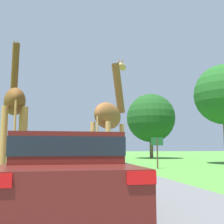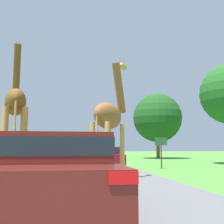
{
  "view_description": "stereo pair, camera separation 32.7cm",
  "coord_description": "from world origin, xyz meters",
  "px_view_note": "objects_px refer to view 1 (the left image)",
  "views": [
    {
      "loc": [
        -0.49,
        0.36,
        1.16
      ],
      "look_at": [
        1.37,
        9.89,
        2.38
      ],
      "focal_mm": 45.0,
      "sensor_mm": 36.0,
      "label": 1
    },
    {
      "loc": [
        -0.17,
        0.3,
        1.16
      ],
      "look_at": [
        1.37,
        9.89,
        2.38
      ],
      "focal_mm": 45.0,
      "sensor_mm": 36.0,
      "label": 2
    }
  ],
  "objects_px": {
    "giraffe_companion": "(14,108)",
    "giraffe_near_road": "(110,117)",
    "car_queue_right": "(98,156)",
    "car_far_ahead": "(58,152)",
    "car_queue_left": "(87,153)",
    "sign_post": "(157,147)",
    "tree_left_edge": "(151,118)",
    "car_lead_maroon": "(66,170)"
  },
  "relations": [
    {
      "from": "car_queue_right",
      "to": "car_queue_left",
      "type": "relative_size",
      "value": 0.97
    },
    {
      "from": "giraffe_near_road",
      "to": "tree_left_edge",
      "type": "bearing_deg",
      "value": 102.04
    },
    {
      "from": "tree_left_edge",
      "to": "sign_post",
      "type": "xyz_separation_m",
      "value": [
        -4.34,
        -13.61,
        -3.09
      ]
    },
    {
      "from": "tree_left_edge",
      "to": "sign_post",
      "type": "relative_size",
      "value": 4.03
    },
    {
      "from": "car_queue_right",
      "to": "sign_post",
      "type": "height_order",
      "value": "sign_post"
    },
    {
      "from": "car_queue_right",
      "to": "car_lead_maroon",
      "type": "bearing_deg",
      "value": -101.13
    },
    {
      "from": "giraffe_near_road",
      "to": "giraffe_companion",
      "type": "bearing_deg",
      "value": -151.12
    },
    {
      "from": "giraffe_companion",
      "to": "giraffe_near_road",
      "type": "bearing_deg",
      "value": -16.69
    },
    {
      "from": "giraffe_near_road",
      "to": "car_far_ahead",
      "type": "height_order",
      "value": "giraffe_near_road"
    },
    {
      "from": "car_far_ahead",
      "to": "sign_post",
      "type": "distance_m",
      "value": 13.38
    },
    {
      "from": "car_lead_maroon",
      "to": "car_far_ahead",
      "type": "relative_size",
      "value": 1.0
    },
    {
      "from": "car_queue_right",
      "to": "car_queue_left",
      "type": "height_order",
      "value": "car_queue_left"
    },
    {
      "from": "sign_post",
      "to": "car_queue_right",
      "type": "bearing_deg",
      "value": 154.67
    },
    {
      "from": "car_queue_right",
      "to": "car_queue_left",
      "type": "bearing_deg",
      "value": 90.36
    },
    {
      "from": "giraffe_companion",
      "to": "car_queue_left",
      "type": "height_order",
      "value": "giraffe_companion"
    },
    {
      "from": "giraffe_near_road",
      "to": "car_queue_left",
      "type": "xyz_separation_m",
      "value": [
        0.52,
        12.48,
        -1.51
      ]
    },
    {
      "from": "sign_post",
      "to": "car_far_ahead",
      "type": "bearing_deg",
      "value": 113.56
    },
    {
      "from": "giraffe_companion",
      "to": "sign_post",
      "type": "xyz_separation_m",
      "value": [
        6.94,
        4.92,
        -1.32
      ]
    },
    {
      "from": "car_queue_right",
      "to": "tree_left_edge",
      "type": "relative_size",
      "value": 0.66
    },
    {
      "from": "giraffe_near_road",
      "to": "giraffe_companion",
      "type": "distance_m",
      "value": 3.3
    },
    {
      "from": "car_lead_maroon",
      "to": "car_queue_right",
      "type": "height_order",
      "value": "car_lead_maroon"
    },
    {
      "from": "car_lead_maroon",
      "to": "car_queue_right",
      "type": "bearing_deg",
      "value": 78.87
    },
    {
      "from": "giraffe_companion",
      "to": "sign_post",
      "type": "relative_size",
      "value": 3.17
    },
    {
      "from": "giraffe_companion",
      "to": "tree_left_edge",
      "type": "distance_m",
      "value": 21.76
    },
    {
      "from": "giraffe_near_road",
      "to": "car_lead_maroon",
      "type": "relative_size",
      "value": 1.12
    },
    {
      "from": "car_queue_right",
      "to": "car_far_ahead",
      "type": "height_order",
      "value": "car_far_ahead"
    },
    {
      "from": "car_queue_left",
      "to": "sign_post",
      "type": "xyz_separation_m",
      "value": [
        3.16,
        -7.21,
        0.48
      ]
    },
    {
      "from": "giraffe_near_road",
      "to": "car_queue_right",
      "type": "height_order",
      "value": "giraffe_near_road"
    },
    {
      "from": "car_queue_right",
      "to": "tree_left_edge",
      "type": "xyz_separation_m",
      "value": [
        7.46,
        12.13,
        3.63
      ]
    },
    {
      "from": "car_lead_maroon",
      "to": "tree_left_edge",
      "type": "relative_size",
      "value": 0.61
    },
    {
      "from": "car_lead_maroon",
      "to": "car_queue_left",
      "type": "height_order",
      "value": "car_lead_maroon"
    },
    {
      "from": "car_far_ahead",
      "to": "car_lead_maroon",
      "type": "bearing_deg",
      "value": -89.87
    },
    {
      "from": "car_queue_right",
      "to": "sign_post",
      "type": "distance_m",
      "value": 3.49
    },
    {
      "from": "giraffe_companion",
      "to": "car_queue_right",
      "type": "height_order",
      "value": "giraffe_companion"
    },
    {
      "from": "car_lead_maroon",
      "to": "sign_post",
      "type": "distance_m",
      "value": 10.96
    },
    {
      "from": "car_far_ahead",
      "to": "car_queue_left",
      "type": "bearing_deg",
      "value": -66.57
    },
    {
      "from": "car_queue_right",
      "to": "car_far_ahead",
      "type": "distance_m",
      "value": 11.01
    },
    {
      "from": "car_far_ahead",
      "to": "tree_left_edge",
      "type": "distance_m",
      "value": 10.4
    },
    {
      "from": "car_lead_maroon",
      "to": "car_far_ahead",
      "type": "height_order",
      "value": "car_lead_maroon"
    },
    {
      "from": "giraffe_near_road",
      "to": "car_queue_left",
      "type": "distance_m",
      "value": 12.58
    },
    {
      "from": "giraffe_near_road",
      "to": "sign_post",
      "type": "xyz_separation_m",
      "value": [
        3.67,
        5.27,
        -1.03
      ]
    },
    {
      "from": "car_queue_right",
      "to": "car_queue_left",
      "type": "xyz_separation_m",
      "value": [
        -0.04,
        5.73,
        0.07
      ]
    }
  ]
}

